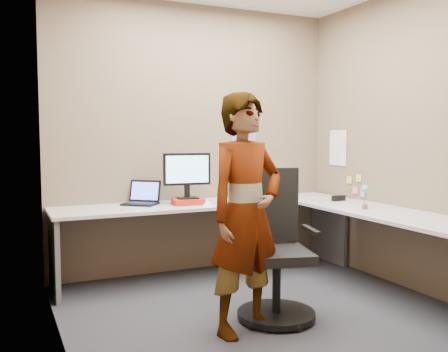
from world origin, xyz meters
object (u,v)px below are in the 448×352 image
office_chair (274,258)px  person (246,214)px  monitor (187,172)px  desk (277,223)px

office_chair → person: (-0.33, -0.18, 0.39)m
monitor → office_chair: 1.35m
monitor → desk: bearing=-33.4°
person → office_chair: bearing=14.4°
desk → office_chair: bearing=-122.4°
desk → person: (-0.74, -0.81, 0.25)m
desk → person: size_ratio=1.77×
desk → person: 1.13m
desk → person: bearing=-132.3°
monitor → person: 1.38m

